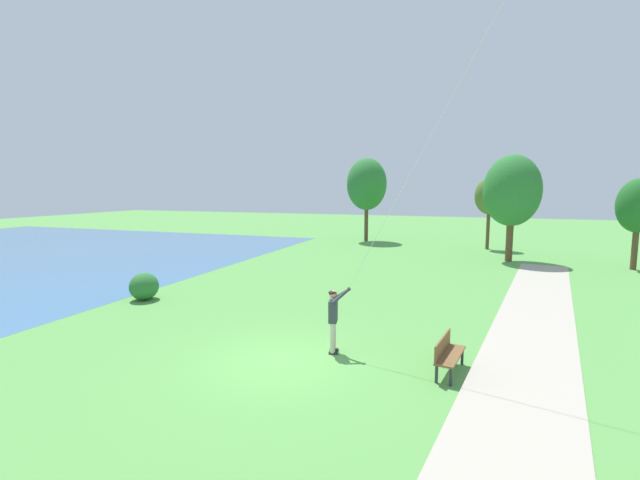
{
  "coord_description": "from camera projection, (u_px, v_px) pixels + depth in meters",
  "views": [
    {
      "loc": [
        4.5,
        -9.59,
        4.45
      ],
      "look_at": [
        0.54,
        1.55,
        3.01
      ],
      "focal_mm": 24.05,
      "sensor_mm": 36.0,
      "label": 1
    }
  ],
  "objects": [
    {
      "name": "ground_plane",
      "position": [
        280.0,
        362.0,
        11.0
      ],
      "size": [
        120.0,
        120.0,
        0.0
      ],
      "primitive_type": "plane",
      "color": "#569947"
    },
    {
      "name": "walkway_path",
      "position": [
        527.0,
        364.0,
        10.89
      ],
      "size": [
        7.55,
        31.97,
        0.02
      ],
      "primitive_type": "cube",
      "rotation": [
        0.0,
        0.0,
        -0.16
      ],
      "color": "#ADA393",
      "rests_on": "ground"
    },
    {
      "name": "person_kite_flyer",
      "position": [
        334.0,
        315.0,
        11.54
      ],
      "size": [
        0.63,
        0.51,
        1.83
      ],
      "color": "#232328",
      "rests_on": "ground"
    },
    {
      "name": "park_bench_near_walkway",
      "position": [
        447.0,
        352.0,
        10.33
      ],
      "size": [
        0.68,
        1.55,
        0.88
      ],
      "color": "brown",
      "rests_on": "ground"
    },
    {
      "name": "tree_treeline_center",
      "position": [
        512.0,
        191.0,
        25.68
      ],
      "size": [
        3.32,
        3.24,
        6.45
      ],
      "color": "brown",
      "rests_on": "ground"
    },
    {
      "name": "tree_lakeside_near",
      "position": [
        638.0,
        206.0,
        23.09
      ],
      "size": [
        2.14,
        2.03,
        4.98
      ],
      "color": "brown",
      "rests_on": "ground"
    },
    {
      "name": "tree_behind_path",
      "position": [
        367.0,
        184.0,
        35.55
      ],
      "size": [
        3.28,
        3.63,
        6.94
      ],
      "color": "brown",
      "rests_on": "ground"
    },
    {
      "name": "tree_horizon_far",
      "position": [
        489.0,
        196.0,
        30.87
      ],
      "size": [
        2.05,
        1.71,
        5.26
      ],
      "color": "brown",
      "rests_on": "ground"
    },
    {
      "name": "lakeside_shrub",
      "position": [
        144.0,
        286.0,
        17.1
      ],
      "size": [
        1.08,
        1.19,
        1.09
      ],
      "primitive_type": "ellipsoid",
      "color": "#2D7033",
      "rests_on": "ground"
    }
  ]
}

